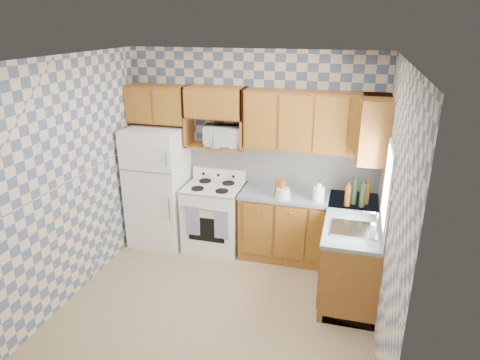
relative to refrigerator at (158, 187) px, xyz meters
The scene contains 30 objects.
floor 1.97m from the refrigerator, 44.43° to the right, with size 3.40×3.40×0.00m, color #8F7C58.
back_wall 1.42m from the refrigerator, 15.35° to the left, with size 3.40×0.02×2.70m, color slate.
right_wall 3.27m from the refrigerator, 22.79° to the right, with size 0.02×3.20×2.70m, color slate.
backsplash_back 1.75m from the refrigerator, 11.47° to the left, with size 2.60×0.01×0.56m, color white.
backsplash_right 3.02m from the refrigerator, ahead, with size 0.01×1.60×0.56m, color white.
refrigerator is the anchor object (origin of this frame).
stove_body 0.89m from the refrigerator, ahead, with size 0.76×0.65×0.90m, color white.
cooktop 0.81m from the refrigerator, ahead, with size 0.76×0.65×0.03m, color silver.
backguard 0.87m from the refrigerator, 20.44° to the left, with size 0.76×0.08×0.17m, color white.
dish_towel_left 0.77m from the refrigerator, 27.08° to the right, with size 0.19×0.03×0.39m, color navy.
dish_towel_right 1.12m from the refrigerator, 17.36° to the right, with size 0.19×0.03×0.39m, color navy.
base_cabinets_back 2.14m from the refrigerator, ahead, with size 1.75×0.60×0.88m, color brown.
base_cabinets_right 2.74m from the refrigerator, ahead, with size 0.60×1.60×0.88m, color brown.
countertop_back 2.10m from the refrigerator, ahead, with size 1.77×0.63×0.04m, color slate.
countertop_right 2.71m from the refrigerator, ahead, with size 0.63×1.60×0.04m, color slate.
upper_cabinets_back 2.34m from the refrigerator, ahead, with size 1.75×0.33×0.74m, color brown.
upper_cabinets_fridge 1.15m from the refrigerator, 94.64° to the left, with size 0.82×0.33×0.50m, color brown.
upper_cabinets_right 2.99m from the refrigerator, ahead, with size 0.33×0.70×0.74m, color brown.
microwave_shelf 1.02m from the refrigerator, 12.94° to the left, with size 0.80×0.33×0.03m, color brown.
microwave 1.19m from the refrigerator, 11.12° to the left, with size 0.49×0.33×0.27m, color white.
sink 2.79m from the refrigerator, 16.65° to the right, with size 0.48×0.40×0.03m, color #B7B7BC.
window 3.13m from the refrigerator, 15.12° to the right, with size 0.02×0.66×0.86m, color white.
bottle_0 2.66m from the refrigerator, ahead, with size 0.07×0.07×0.33m, color black.
bottle_1 2.76m from the refrigerator, ahead, with size 0.07×0.07×0.31m, color black.
bottle_2 2.81m from the refrigerator, ahead, with size 0.07×0.07×0.29m, color #62300E.
bottle_3 2.59m from the refrigerator, ahead, with size 0.07×0.07×0.26m, color #62300E.
knife_block 1.75m from the refrigerator, ahead, with size 0.10×0.10×0.22m, color brown.
electric_kettle 2.24m from the refrigerator, ahead, with size 0.14×0.14×0.18m, color white.
food_containers 1.80m from the refrigerator, ahead, with size 0.19×0.19×0.13m, color silver, non-canonical shape.
soap_bottle 3.02m from the refrigerator, 18.39° to the right, with size 0.06×0.06×0.17m, color silver.
Camera 1 is at (1.30, -3.84, 3.03)m, focal length 32.00 mm.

